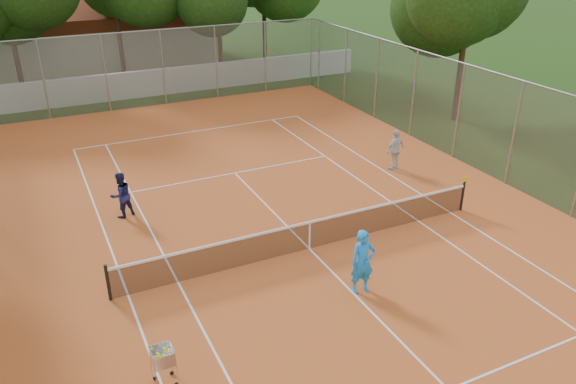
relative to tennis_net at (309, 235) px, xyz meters
name	(u,v)px	position (x,y,z in m)	size (l,w,h in m)	color
ground	(309,249)	(0.00, 0.00, -0.51)	(120.00, 120.00, 0.00)	#18330E
court_pad	(309,249)	(0.00, 0.00, -0.50)	(18.00, 34.00, 0.02)	#C15A25
court_lines	(309,249)	(0.00, 0.00, -0.49)	(10.98, 23.78, 0.01)	white
tennis_net	(309,235)	(0.00, 0.00, 0.00)	(11.88, 0.10, 0.98)	black
perimeter_fence	(310,190)	(0.00, 0.00, 1.49)	(18.00, 34.00, 4.00)	slate
boundary_wall	(156,82)	(0.00, 19.00, 0.24)	(26.00, 0.30, 1.50)	white
clubhouse	(91,32)	(-2.00, 29.00, 1.69)	(16.40, 9.00, 4.40)	beige
player_near	(363,262)	(0.25, -2.53, 0.43)	(0.67, 0.44, 1.84)	#1C8DEE
player_far_left	(121,195)	(-4.70, 4.62, 0.31)	(0.77, 0.60, 1.59)	#1B1E51
player_far_right	(395,150)	(5.96, 4.00, 0.34)	(0.98, 0.41, 1.67)	silver
ball_hopper	(164,365)	(-5.39, -3.58, 0.02)	(0.49, 0.49, 1.02)	silver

